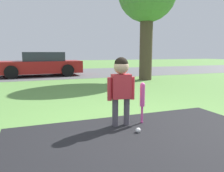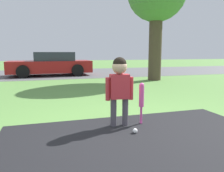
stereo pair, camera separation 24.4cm
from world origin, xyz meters
name	(u,v)px [view 2 (the right image)]	position (x,y,z in m)	size (l,w,h in m)	color
ground_plane	(140,137)	(0.00, 0.00, 0.00)	(60.00, 60.00, 0.00)	#5B8C42
street_strip	(68,73)	(0.00, 9.85, 0.00)	(40.00, 6.00, 0.01)	#59595B
child	(120,82)	(-0.12, 0.53, 0.69)	(0.43, 0.23, 1.07)	#4C4751
baseball_bat	(141,97)	(0.25, 0.52, 0.43)	(0.08, 0.08, 0.67)	#E54CA5
sports_ball	(135,131)	(-0.01, 0.15, 0.04)	(0.07, 0.07, 0.07)	white
parked_car	(51,64)	(-0.95, 8.78, 0.55)	(4.02, 1.93, 1.16)	maroon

